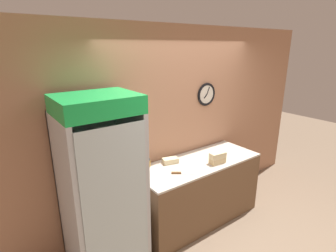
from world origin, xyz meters
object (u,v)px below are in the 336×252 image
Objects in this scene: chefs_knife at (181,173)px; beverage_cooler at (100,177)px; sandwich_stack_middle at (218,155)px; sandwich_flat_left at (170,161)px; condiment_jar at (147,163)px; sandwich_stack_bottom at (217,160)px.

beverage_cooler is at bearing 169.38° from chefs_knife.
sandwich_flat_left is at bearing 143.27° from sandwich_stack_middle.
sandwich_stack_middle reaches higher than condiment_jar.
condiment_jar is at bearing 149.92° from sandwich_stack_bottom.
sandwich_flat_left reaches higher than chefs_knife.
sandwich_flat_left is at bearing -16.92° from condiment_jar.
sandwich_flat_left is 2.18× the size of condiment_jar.
sandwich_stack_middle is 0.64m from sandwich_flat_left.
beverage_cooler is 8.70× the size of sandwich_flat_left.
sandwich_stack_bottom is at bearing -8.60° from beverage_cooler.
chefs_knife is 2.74× the size of condiment_jar.
beverage_cooler is 1.00m from chefs_knife.
sandwich_flat_left is (-0.51, 0.38, -0.08)m from sandwich_stack_middle.
sandwich_stack_bottom is 0.79× the size of chefs_knife.
condiment_jar reaches higher than chefs_knife.
chefs_knife is at bearing -104.04° from sandwich_flat_left.
sandwich_stack_bottom is 1.00× the size of sandwich_flat_left.
condiment_jar is (-0.82, 0.47, 0.01)m from sandwich_stack_bottom.
sandwich_stack_middle reaches higher than sandwich_stack_bottom.
chefs_knife is 0.48m from condiment_jar.
sandwich_stack_middle is at bearing -8.60° from beverage_cooler.
sandwich_stack_middle reaches higher than chefs_knife.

